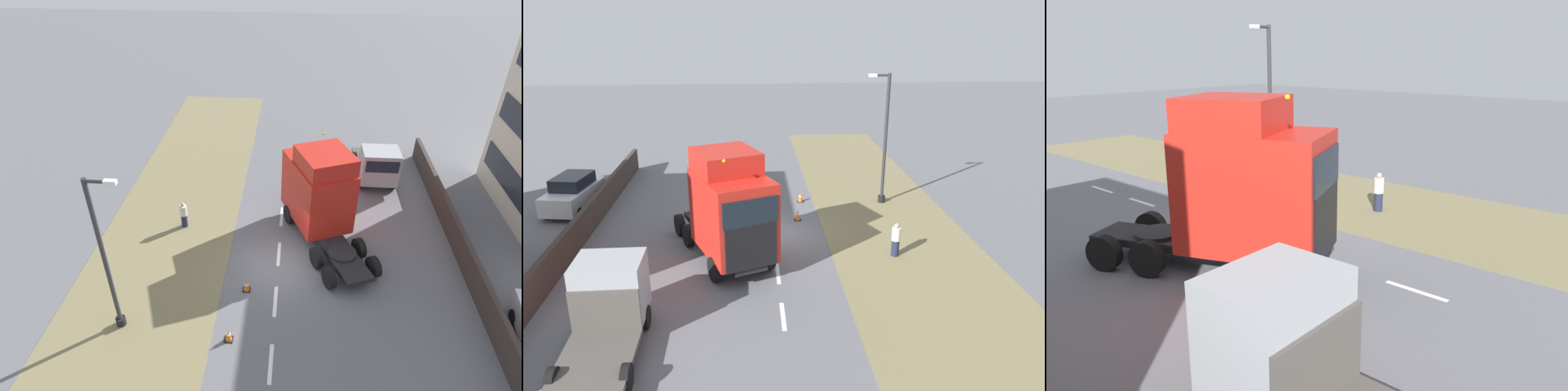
# 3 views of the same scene
# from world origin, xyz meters

# --- Properties ---
(ground_plane) EXTENTS (120.00, 120.00, 0.00)m
(ground_plane) POSITION_xyz_m (0.00, 0.00, 0.00)
(ground_plane) COLOR slate
(ground_plane) RESTS_ON ground
(grass_verge) EXTENTS (7.00, 44.00, 0.01)m
(grass_verge) POSITION_xyz_m (-6.00, 0.00, 0.01)
(grass_verge) COLOR olive
(grass_verge) RESTS_ON ground
(lane_markings) EXTENTS (0.16, 17.80, 0.00)m
(lane_markings) POSITION_xyz_m (0.00, -0.70, 0.00)
(lane_markings) COLOR white
(lane_markings) RESTS_ON ground
(boundary_wall) EXTENTS (0.25, 24.00, 1.45)m
(boundary_wall) POSITION_xyz_m (9.00, 0.00, 0.72)
(boundary_wall) COLOR #382D28
(boundary_wall) RESTS_ON ground
(lorry_cab) EXTENTS (4.97, 7.33, 5.09)m
(lorry_cab) POSITION_xyz_m (1.93, 3.02, 2.49)
(lorry_cab) COLOR black
(lorry_cab) RESTS_ON ground
(flatbed_truck) EXTENTS (2.33, 5.20, 2.61)m
(flatbed_truck) POSITION_xyz_m (5.73, 8.10, 1.38)
(flatbed_truck) COLOR #999EA3
(flatbed_truck) RESTS_ON ground
(lamp_post) EXTENTS (1.32, 0.41, 7.26)m
(lamp_post) POSITION_xyz_m (-6.36, -4.12, 3.27)
(lamp_post) COLOR black
(lamp_post) RESTS_ON ground
(pedestrian) EXTENTS (0.39, 0.39, 1.56)m
(pedestrian) POSITION_xyz_m (-5.29, 2.78, 0.76)
(pedestrian) COLOR #1E233D
(pedestrian) RESTS_ON ground
(traffic_cone_lead) EXTENTS (0.36, 0.36, 0.58)m
(traffic_cone_lead) POSITION_xyz_m (-1.36, -1.72, 0.28)
(traffic_cone_lead) COLOR black
(traffic_cone_lead) RESTS_ON ground
(traffic_cone_trailing) EXTENTS (0.36, 0.36, 0.58)m
(traffic_cone_trailing) POSITION_xyz_m (-1.79, -4.52, 0.28)
(traffic_cone_trailing) COLOR black
(traffic_cone_trailing) RESTS_ON ground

